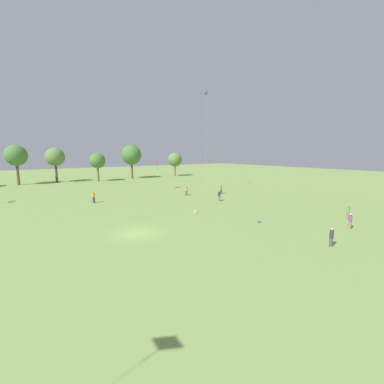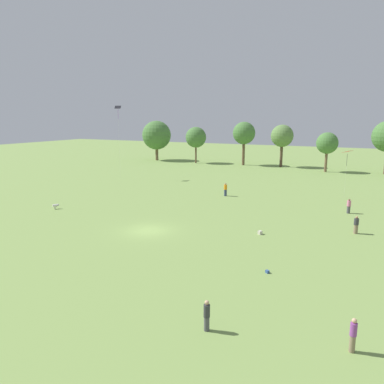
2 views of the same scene
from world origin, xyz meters
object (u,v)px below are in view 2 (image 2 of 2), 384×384
Objects in this scene: person_6 at (356,225)px; picnic_bag_0 at (267,272)px; dog_0 at (56,206)px; kite_2 at (348,153)px; person_1 at (353,335)px; person_0 at (225,190)px; kite_4 at (118,110)px; person_7 at (349,206)px; picnic_bag_1 at (260,233)px; person_5 at (207,315)px.

picnic_bag_0 is (-5.12, -12.97, -0.74)m from person_6.
person_6 is at bearing 43.32° from dog_0.
person_6 is 2.31× the size of dog_0.
kite_2 reaches higher than picnic_bag_0.
dog_0 is at bearing 169.71° from person_1.
person_0 is 17.42m from kite_2.
kite_4 is (-41.77, 37.23, 11.46)m from person_1.
person_7 is at bearing 107.19° from person_1.
dog_0 is 1.65× the size of picnic_bag_1.
person_6 is at bearing -109.64° from person_7.
person_6 is at bearing 73.64° from kite_2.
kite_2 is 39.06m from dog_0.
person_1 is at bearing -24.59° from kite_4.
picnic_bag_1 is (-9.16, 15.93, -0.72)m from person_1.
person_7 reaches higher than person_6.
person_0 is at bearing 142.07° from person_7.
kite_4 is at bearing -73.36° from person_0.
picnic_bag_1 is at bearing 2.20° from person_6.
person_6 is (17.72, -10.89, -0.07)m from person_0.
person_1 is 18.39m from picnic_bag_1.
person_7 is at bearing 79.52° from picnic_bag_0.
picnic_bag_1 is (-2.20, 17.35, -0.69)m from person_5.
person_1 reaches higher than dog_0.
kite_4 is (-23.08, 6.09, 11.44)m from person_0.
person_6 reaches higher than picnic_bag_0.
kite_2 reaches higher than picnic_bag_1.
picnic_bag_0 is at bearing 42.83° from person_6.
person_5 is 22.49m from person_6.
person_5 is 30.14m from person_7.
kite_2 reaches higher than person_7.
person_7 is 10.81m from kite_2.
person_0 reaches higher than person_7.
kite_2 reaches higher than person_1.
person_5 is at bearing -127.39° from person_7.
picnic_bag_1 is at bearing -16.04° from kite_4.
picnic_bag_1 is at bearing -167.40° from person_5.
person_1 is 9.53m from picnic_bag_0.
kite_2 is 14.46× the size of picnic_bag_1.
person_0 reaches higher than dog_0.
person_0 is 1.09× the size of person_5.
person_6 is 5.11× the size of picnic_bag_0.
person_6 is 3.80× the size of picnic_bag_1.
person_1 is 20.27m from person_6.
person_0 is at bearing -57.19° from person_6.
dog_0 is at bearing -16.17° from person_6.
person_6 is 18.36m from kite_2.
kite_4 is (-40.80, 16.98, 11.51)m from person_6.
kite_4 reaches higher than kite_2.
person_0 is at bearing 122.05° from picnic_bag_1.
kite_4 reaches higher than person_7.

